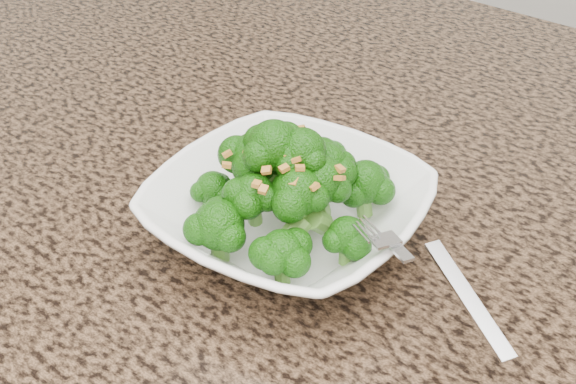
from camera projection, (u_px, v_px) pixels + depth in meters
The scene contains 5 objects.
granite_counter at pixel (369, 210), 0.70m from camera, with size 1.64×1.04×0.03m, color brown.
bowl at pixel (288, 212), 0.63m from camera, with size 0.23×0.23×0.06m, color white.
broccoli_pile at pixel (288, 149), 0.59m from camera, with size 0.20×0.20×0.07m, color #17590A, non-canonical shape.
garlic_topping at pixel (288, 107), 0.57m from camera, with size 0.12×0.12×0.01m, color #C68430, non-canonical shape.
fork at pixel (406, 256), 0.53m from camera, with size 0.17×0.03×0.01m, color silver, non-canonical shape.
Camera 1 is at (0.29, -0.18, 1.31)m, focal length 45.00 mm.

